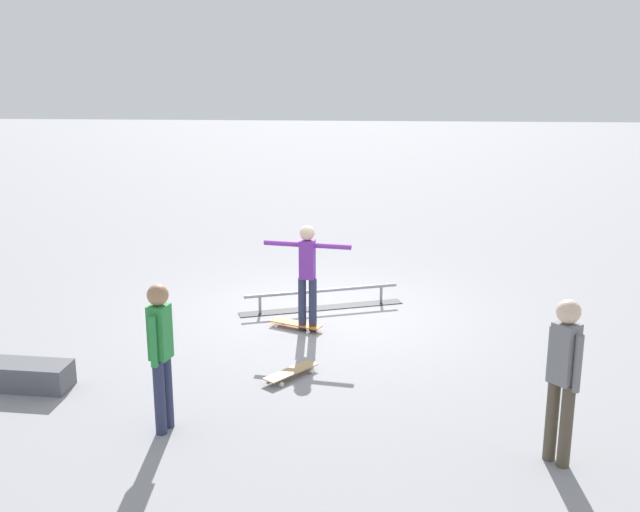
% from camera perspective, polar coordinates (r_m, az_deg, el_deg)
% --- Properties ---
extents(ground_plane, '(60.00, 60.00, 0.00)m').
position_cam_1_polar(ground_plane, '(12.24, -0.02, -4.40)').
color(ground_plane, gray).
extents(grind_rail, '(2.59, 1.05, 0.32)m').
position_cam_1_polar(grind_rail, '(12.58, 0.13, -3.20)').
color(grind_rail, black).
rests_on(grind_rail, ground_plane).
extents(skater_main, '(1.27, 0.29, 1.58)m').
position_cam_1_polar(skater_main, '(11.41, -0.92, -1.03)').
color(skater_main, '#2D3351').
rests_on(skater_main, ground_plane).
extents(skateboard_main, '(0.81, 0.52, 0.09)m').
position_cam_1_polar(skateboard_main, '(11.75, -1.75, -4.88)').
color(skateboard_main, orange).
rests_on(skateboard_main, ground_plane).
extents(bystander_green_shirt, '(0.24, 0.38, 1.67)m').
position_cam_1_polar(bystander_green_shirt, '(8.67, -11.36, -6.60)').
color(bystander_green_shirt, '#2D3351').
rests_on(bystander_green_shirt, ground_plane).
extents(bystander_grey_shirt, '(0.31, 0.35, 1.73)m').
position_cam_1_polar(bystander_grey_shirt, '(8.20, 17.06, -8.03)').
color(bystander_grey_shirt, brown).
rests_on(bystander_grey_shirt, ground_plane).
extents(loose_skateboard_natural, '(0.66, 0.74, 0.09)m').
position_cam_1_polar(loose_skateboard_natural, '(10.13, -2.12, -8.31)').
color(loose_skateboard_natural, tan).
rests_on(loose_skateboard_natural, ground_plane).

